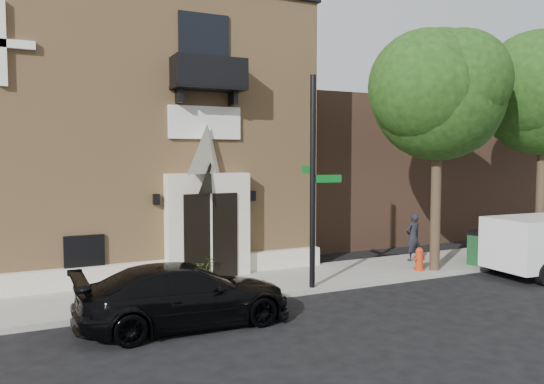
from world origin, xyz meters
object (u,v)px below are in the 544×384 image
Objects in this scene: black_sedan at (185,295)px; pedestrian_near at (413,237)px; dumpster at (491,246)px; street_sign at (313,182)px; fire_hydrant at (419,259)px.

pedestrian_near is (9.24, 3.04, 0.28)m from black_sedan.
street_sign is at bearing 161.29° from dumpster.
black_sedan is 0.82× the size of street_sign.
fire_hydrant is at bearing 14.34° from street_sign.
street_sign is 2.98× the size of dumpster.
dumpster reaches higher than fire_hydrant.
street_sign is at bearing -174.92° from fire_hydrant.
black_sedan is 6.49× the size of fire_hydrant.
street_sign is 7.87× the size of fire_hydrant.
pedestrian_near is at bearing -71.87° from black_sedan.
pedestrian_near is (0.89, 1.35, 0.47)m from fire_hydrant.
street_sign is 7.66m from dumpster.
dumpster is at bearing -82.42° from black_sedan.
fire_hydrant is 0.38× the size of dumpster.
street_sign reaches higher than pedestrian_near.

